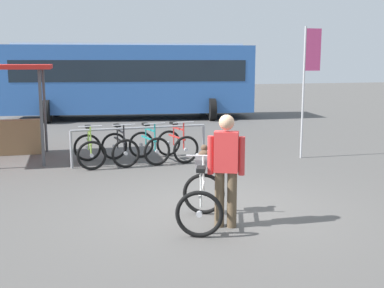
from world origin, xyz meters
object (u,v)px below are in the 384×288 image
at_px(racked_bike_teal, 149,146).
at_px(featured_bicycle, 202,191).
at_px(racked_bike_black, 120,148).
at_px(person_with_featured_bike, 226,166).
at_px(banner_flag, 309,67).
at_px(bus_distant, 130,77).
at_px(racked_bike_red, 177,145).
at_px(racked_bike_lime, 89,150).

distance_m(racked_bike_teal, featured_bicycle, 4.56).
bearing_deg(racked_bike_teal, racked_bike_black, -176.99).
distance_m(person_with_featured_bike, banner_flag, 5.76).
relative_size(bus_distant, banner_flag, 3.20).
xyz_separation_m(racked_bike_teal, person_with_featured_bike, (0.22, -4.85, 0.54)).
bearing_deg(person_with_featured_bike, racked_bike_red, 84.38).
bearing_deg(banner_flag, racked_bike_teal, 171.35).
relative_size(person_with_featured_bike, banner_flag, 0.51).
bearing_deg(racked_bike_black, racked_bike_red, 3.01).
distance_m(racked_bike_lime, racked_bike_black, 0.70).
distance_m(racked_bike_red, banner_flag, 3.72).
xyz_separation_m(racked_bike_black, racked_bike_teal, (0.70, 0.04, 0.00)).
height_order(racked_bike_red, person_with_featured_bike, person_with_featured_bike).
distance_m(racked_bike_lime, banner_flag, 5.60).
bearing_deg(racked_bike_red, racked_bike_teal, -176.99).
height_order(racked_bike_black, racked_bike_red, same).
bearing_deg(racked_bike_lime, racked_bike_black, 3.01).
height_order(racked_bike_teal, bus_distant, bus_distant).
bearing_deg(person_with_featured_bike, banner_flag, 49.50).
relative_size(featured_bicycle, person_with_featured_bike, 0.77).
bearing_deg(racked_bike_lime, racked_bike_teal, 3.01).
bearing_deg(banner_flag, racked_bike_lime, 174.42).
bearing_deg(racked_bike_red, person_with_featured_bike, -95.62).
relative_size(racked_bike_red, person_with_featured_bike, 0.74).
height_order(racked_bike_lime, racked_bike_black, same).
height_order(bus_distant, banner_flag, banner_flag).
relative_size(racked_bike_black, featured_bicycle, 0.92).
distance_m(racked_bike_teal, banner_flag, 4.32).
bearing_deg(featured_bicycle, person_with_featured_bike, -47.11).
distance_m(racked_bike_teal, racked_bike_red, 0.70).
bearing_deg(racked_bike_lime, bus_distant, 75.66).
distance_m(racked_bike_lime, bus_distant, 9.43).
bearing_deg(featured_bicycle, racked_bike_lime, 106.74).
xyz_separation_m(racked_bike_lime, racked_bike_black, (0.70, 0.04, 0.00)).
distance_m(racked_bike_lime, racked_bike_red, 2.10).
relative_size(racked_bike_teal, banner_flag, 0.37).
distance_m(racked_bike_black, racked_bike_red, 1.40).
xyz_separation_m(racked_bike_black, bus_distant, (1.61, 9.00, 1.37)).
bearing_deg(bus_distant, racked_bike_red, -91.38).
height_order(featured_bicycle, person_with_featured_bike, person_with_featured_bike).
distance_m(person_with_featured_bike, bus_distant, 13.86).
bearing_deg(racked_bike_teal, banner_flag, -8.65).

